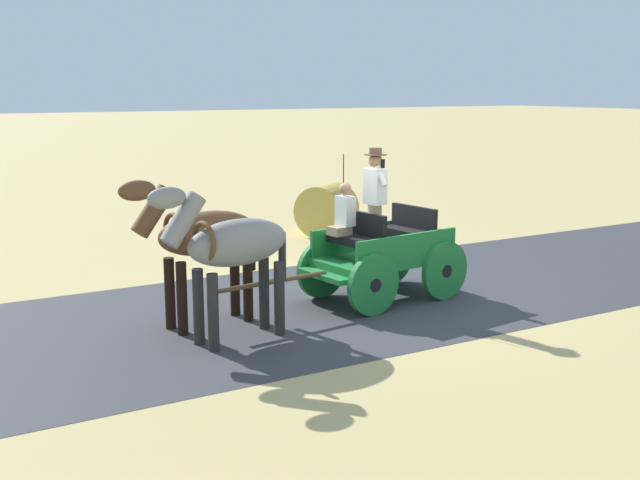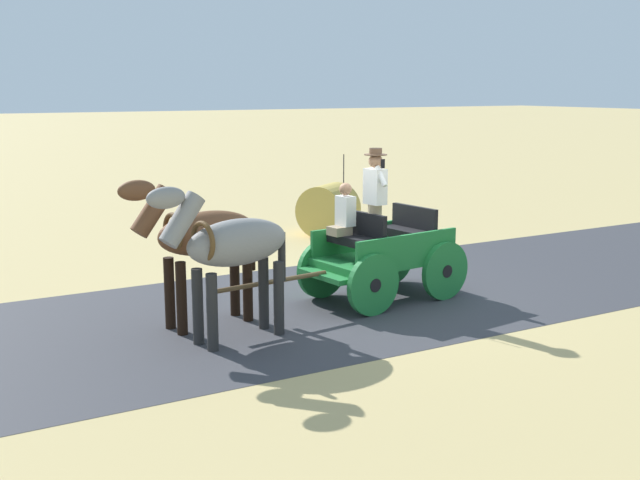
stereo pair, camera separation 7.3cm
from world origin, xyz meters
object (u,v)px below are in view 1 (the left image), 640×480
at_px(horse_drawn_carriage, 380,251).
at_px(horse_off_side, 201,237).
at_px(horse_near_side, 232,247).
at_px(hay_bale, 327,210).

bearing_deg(horse_drawn_carriage, horse_off_side, 88.87).
distance_m(horse_near_side, horse_off_side, 0.85).
relative_size(horse_near_side, horse_off_side, 1.00).
bearing_deg(horse_near_side, horse_off_side, 6.84).
relative_size(horse_off_side, hay_bale, 1.84).
bearing_deg(hay_bale, horse_off_side, 135.27).
height_order(horse_near_side, horse_off_side, same).
distance_m(horse_drawn_carriage, horse_near_side, 3.10).
height_order(horse_off_side, hay_bale, horse_off_side).
bearing_deg(hay_bale, horse_drawn_carriage, 157.93).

